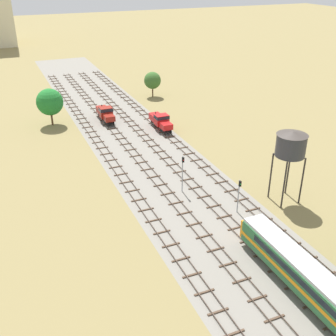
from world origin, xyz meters
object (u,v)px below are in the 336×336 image
Objects in this scene: signal_post_nearest at (239,192)px; signal_post_near at (183,170)px; shunter_loco_centre_near at (161,120)px; shunter_loco_left_mid at (105,113)px; water_tower at (291,144)px; diesel_railcar_centre_left_nearest at (306,277)px.

signal_post_nearest is 9.65m from signal_post_near.
shunter_loco_left_mid is at bearing 135.24° from shunter_loco_centre_near.
shunter_loco_left_mid is 1.41× the size of signal_post_near.
signal_post_nearest is at bearing -178.69° from water_tower.
signal_post_near is (-7.06, -25.99, 1.75)m from shunter_loco_centre_near.
diesel_railcar_centre_left_nearest reaches higher than shunter_loco_left_mid.
shunter_loco_left_mid is 44.32m from signal_post_nearest.
water_tower is (10.46, 17.11, 6.41)m from diesel_railcar_centre_left_nearest.
signal_post_nearest is (-2.35, -34.40, 1.27)m from shunter_loco_centre_near.
shunter_loco_left_mid is 35.45m from signal_post_near.
shunter_loco_centre_near is 0.77× the size of water_tower.
signal_post_nearest is (-8.11, -0.19, -5.73)m from water_tower.
signal_post_nearest is at bearing -93.92° from shunter_loco_centre_near.
water_tower is 9.93m from signal_post_nearest.
signal_post_nearest reaches higher than diesel_railcar_centre_left_nearest.
signal_post_nearest is (7.06, -43.74, 1.27)m from shunter_loco_left_mid.
water_tower reaches higher than signal_post_nearest.
water_tower reaches higher than diesel_railcar_centre_left_nearest.
signal_post_near is (-12.82, 8.23, -5.24)m from water_tower.
shunter_loco_left_mid is at bearing 94.44° from diesel_railcar_centre_left_nearest.
shunter_loco_left_mid is (-4.71, 60.66, -0.59)m from diesel_railcar_centre_left_nearest.
shunter_loco_left_mid is at bearing 99.18° from signal_post_nearest.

